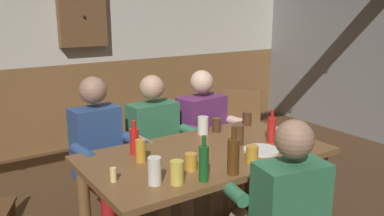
# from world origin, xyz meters

# --- Properties ---
(back_wall_upper) EXTENTS (6.60, 0.12, 1.33)m
(back_wall_upper) POSITION_xyz_m (0.00, 2.77, 1.71)
(back_wall_upper) COLOR beige
(back_wall_wainscot) EXTENTS (6.60, 0.12, 1.04)m
(back_wall_wainscot) POSITION_xyz_m (0.00, 2.77, 0.52)
(back_wall_wainscot) COLOR brown
(back_wall_wainscot) RESTS_ON ground_plane
(dining_table) EXTENTS (1.62, 0.90, 0.78)m
(dining_table) POSITION_xyz_m (0.00, -0.06, 0.66)
(dining_table) COLOR brown
(dining_table) RESTS_ON ground_plane
(person_0) EXTENTS (0.51, 0.52, 1.23)m
(person_0) POSITION_xyz_m (-0.48, 0.61, 0.67)
(person_0) COLOR #2D4C84
(person_0) RESTS_ON ground_plane
(person_1) EXTENTS (0.54, 0.50, 1.19)m
(person_1) POSITION_xyz_m (0.00, 0.61, 0.65)
(person_1) COLOR #33724C
(person_1) RESTS_ON ground_plane
(person_2) EXTENTS (0.57, 0.57, 1.19)m
(person_2) POSITION_xyz_m (0.49, 0.62, 0.66)
(person_2) COLOR #6B2D66
(person_2) RESTS_ON ground_plane
(person_3) EXTENTS (0.55, 0.57, 1.17)m
(person_3) POSITION_xyz_m (0.02, -0.72, 0.64)
(person_3) COLOR #33724C
(person_3) RESTS_ON ground_plane
(chair_empty_near_left) EXTENTS (0.62, 0.62, 0.88)m
(chair_empty_near_left) POSITION_xyz_m (1.12, 0.92, 0.48)
(chair_empty_near_left) COLOR brown
(chair_empty_near_left) RESTS_ON ground_plane
(table_candle) EXTENTS (0.04, 0.04, 0.08)m
(table_candle) POSITION_xyz_m (-0.70, -0.15, 0.82)
(table_candle) COLOR #F9E08C
(table_candle) RESTS_ON dining_table
(condiment_caddy) EXTENTS (0.14, 0.10, 0.05)m
(condiment_caddy) POSITION_xyz_m (0.73, -0.06, 0.80)
(condiment_caddy) COLOR #B2B7BC
(condiment_caddy) RESTS_ON dining_table
(plate_0) EXTENTS (0.24, 0.24, 0.01)m
(plate_0) POSITION_xyz_m (0.31, -0.25, 0.78)
(plate_0) COLOR white
(plate_0) RESTS_ON dining_table
(bottle_0) EXTENTS (0.06, 0.06, 0.24)m
(bottle_0) POSITION_xyz_m (0.50, -0.15, 0.87)
(bottle_0) COLOR red
(bottle_0) RESTS_ON dining_table
(bottle_1) EXTENTS (0.06, 0.06, 0.26)m
(bottle_1) POSITION_xyz_m (-0.28, -0.42, 0.88)
(bottle_1) COLOR #195923
(bottle_1) RESTS_ON dining_table
(bottle_2) EXTENTS (0.06, 0.06, 0.23)m
(bottle_2) POSITION_xyz_m (-0.42, 0.17, 0.87)
(bottle_2) COLOR red
(bottle_2) RESTS_ON dining_table
(bottle_3) EXTENTS (0.07, 0.07, 0.29)m
(bottle_3) POSITION_xyz_m (-0.09, -0.44, 0.89)
(bottle_3) COLOR #593314
(bottle_3) RESTS_ON dining_table
(pint_glass_0) EXTENTS (0.08, 0.08, 0.13)m
(pint_glass_0) POSITION_xyz_m (-0.43, -0.37, 0.84)
(pint_glass_0) COLOR #E5C64C
(pint_glass_0) RESTS_ON dining_table
(pint_glass_1) EXTENTS (0.07, 0.07, 0.10)m
(pint_glass_1) POSITION_xyz_m (-0.26, -0.26, 0.83)
(pint_glass_1) COLOR gold
(pint_glass_1) RESTS_ON dining_table
(pint_glass_2) EXTENTS (0.08, 0.08, 0.15)m
(pint_glass_2) POSITION_xyz_m (-0.53, -0.31, 0.85)
(pint_glass_2) COLOR white
(pint_glass_2) RESTS_ON dining_table
(pint_glass_3) EXTENTS (0.08, 0.08, 0.14)m
(pint_glass_3) POSITION_xyz_m (0.28, -0.05, 0.85)
(pint_glass_3) COLOR #4C2D19
(pint_glass_3) RESTS_ON dining_table
(pint_glass_4) EXTENTS (0.06, 0.06, 0.14)m
(pint_glass_4) POSITION_xyz_m (-0.44, 0.03, 0.85)
(pint_glass_4) COLOR gold
(pint_glass_4) RESTS_ON dining_table
(pint_glass_5) EXTENTS (0.08, 0.08, 0.11)m
(pint_glass_5) POSITION_xyz_m (0.65, 0.28, 0.83)
(pint_glass_5) COLOR #4C2D19
(pint_glass_5) RESTS_ON dining_table
(pint_glass_6) EXTENTS (0.08, 0.08, 0.14)m
(pint_glass_6) POSITION_xyz_m (0.21, 0.28, 0.84)
(pint_glass_6) COLOR white
(pint_glass_6) RESTS_ON dining_table
(pint_glass_7) EXTENTS (0.08, 0.08, 0.11)m
(pint_glass_7) POSITION_xyz_m (0.13, -0.36, 0.83)
(pint_glass_7) COLOR gold
(pint_glass_7) RESTS_ON dining_table
(pint_glass_8) EXTENTS (0.07, 0.07, 0.11)m
(pint_glass_8) POSITION_xyz_m (0.33, 0.27, 0.83)
(pint_glass_8) COLOR #4C2D19
(pint_glass_8) RESTS_ON dining_table
(wall_dart_cabinet) EXTENTS (0.56, 0.15, 0.70)m
(wall_dart_cabinet) POSITION_xyz_m (0.14, 2.64, 1.61)
(wall_dart_cabinet) COLOR brown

